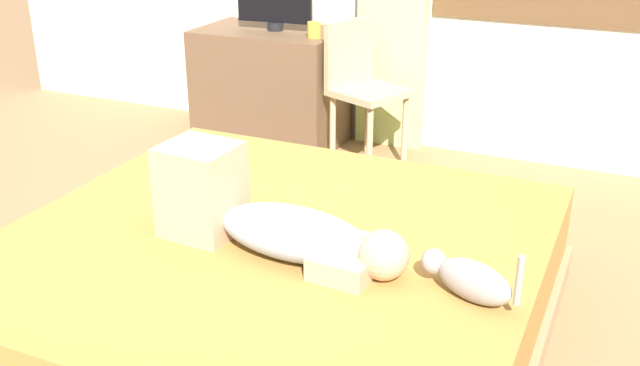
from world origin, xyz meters
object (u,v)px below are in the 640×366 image
object	(u,v)px
person_lying	(268,219)
cat	(469,279)
tv_monitor	(275,1)
bed	(274,287)
cup	(314,30)
desk	(271,87)
chair_by_desk	(361,82)

from	to	relation	value
person_lying	cat	xyz separation A→B (m)	(0.72, -0.03, -0.05)
cat	tv_monitor	xyz separation A→B (m)	(-1.75, 2.07, 0.43)
bed	tv_monitor	world-z (taller)	tv_monitor
bed	cup	bearing A→B (deg)	110.33
tv_monitor	cup	distance (m)	0.35
person_lying	cat	bearing A→B (deg)	-2.45
bed	desk	distance (m)	2.21
bed	tv_monitor	distance (m)	2.30
cup	chair_by_desk	world-z (taller)	chair_by_desk
person_lying	desk	bearing A→B (deg)	117.70
person_lying	cat	world-z (taller)	person_lying
person_lying	cup	size ratio (longest dim) A/B	10.24
bed	desk	bearing A→B (deg)	118.03
bed	cup	xyz separation A→B (m)	(-0.69, 1.85, 0.57)
desk	cup	size ratio (longest dim) A/B	9.80
person_lying	chair_by_desk	distance (m)	1.97
person_lying	tv_monitor	size ratio (longest dim) A/B	1.96
desk	cup	world-z (taller)	cup
bed	cat	distance (m)	0.82
bed	chair_by_desk	world-z (taller)	chair_by_desk
cat	person_lying	bearing A→B (deg)	177.55
bed	person_lying	xyz separation A→B (m)	(0.03, -0.09, 0.33)
bed	chair_by_desk	distance (m)	1.90
tv_monitor	chair_by_desk	world-z (taller)	tv_monitor
cup	person_lying	bearing A→B (deg)	-69.66
desk	person_lying	bearing A→B (deg)	-62.30
cat	desk	size ratio (longest dim) A/B	0.38
cat	chair_by_desk	world-z (taller)	chair_by_desk
bed	person_lying	distance (m)	0.35
cat	desk	xyz separation A→B (m)	(-1.79, 2.07, -0.13)
person_lying	cat	distance (m)	0.72
desk	bed	bearing A→B (deg)	-61.97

